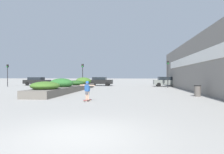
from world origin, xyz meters
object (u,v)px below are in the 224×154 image
object	(u,v)px
traffic_light_left	(83,71)
traffic_light_right	(168,70)
car_center_left	(37,81)
car_center_right	(100,81)
traffic_light_far_left	(7,72)
car_rightmost	(166,81)
trash_bin	(197,91)
skateboard	(87,100)
skateboarder	(87,88)

from	to	relation	value
traffic_light_left	traffic_light_right	size ratio (longest dim) A/B	0.90
car_center_left	traffic_light_right	distance (m)	22.67
car_center_right	traffic_light_far_left	bearing A→B (deg)	-71.58
car_center_right	car_rightmost	world-z (taller)	car_rightmost
traffic_light_far_left	traffic_light_left	bearing A→B (deg)	-1.94
trash_bin	car_rightmost	size ratio (longest dim) A/B	0.22
trash_bin	car_rightmost	bearing A→B (deg)	90.18
traffic_light_left	traffic_light_far_left	distance (m)	12.19
trash_bin	car_center_left	size ratio (longest dim) A/B	0.20
car_center_right	car_rightmost	size ratio (longest dim) A/B	1.04
skateboard	car_center_left	bearing A→B (deg)	144.16
skateboarder	traffic_light_far_left	distance (m)	23.79
traffic_light_right	traffic_light_far_left	bearing A→B (deg)	179.31
skateboarder	skateboard	bearing A→B (deg)	124.36
trash_bin	car_center_left	world-z (taller)	car_center_left
skateboard	traffic_light_far_left	distance (m)	23.85
traffic_light_left	traffic_light_far_left	xyz separation A→B (m)	(-12.19, 0.41, 0.02)
car_center_right	traffic_light_far_left	distance (m)	14.80
trash_bin	traffic_light_left	world-z (taller)	traffic_light_left
car_rightmost	traffic_light_left	xyz separation A→B (m)	(-12.61, -3.69, 1.55)
skateboarder	traffic_light_left	distance (m)	17.05
skateboarder	trash_bin	distance (m)	9.01
trash_bin	car_center_left	bearing A→B (deg)	142.28
car_rightmost	car_center_right	bearing A→B (deg)	-97.20
traffic_light_left	car_center_left	bearing A→B (deg)	152.41
car_center_right	traffic_light_far_left	world-z (taller)	traffic_light_far_left
traffic_light_left	traffic_light_right	distance (m)	12.36
traffic_light_left	car_rightmost	bearing A→B (deg)	16.32
car_center_left	traffic_light_left	distance (m)	11.05
car_center_left	traffic_light_far_left	bearing A→B (deg)	-28.13
car_center_left	traffic_light_right	size ratio (longest dim) A/B	1.16
skateboarder	traffic_light_left	world-z (taller)	traffic_light_left
skateboard	traffic_light_left	bearing A→B (deg)	126.21
trash_bin	skateboarder	bearing A→B (deg)	-152.86
car_center_left	car_center_right	xyz separation A→B (m)	(11.47, -0.01, 0.01)
skateboarder	traffic_light_left	bearing A→B (deg)	126.21
car_rightmost	traffic_light_far_left	distance (m)	25.06
skateboarder	car_center_left	distance (m)	25.76
traffic_light_right	car_center_left	bearing A→B (deg)	167.35
traffic_light_left	traffic_light_right	xyz separation A→B (m)	(12.35, 0.12, 0.22)
traffic_light_far_left	car_center_right	bearing A→B (deg)	18.42
car_center_left	car_center_right	bearing A→B (deg)	89.97
skateboarder	car_rightmost	xyz separation A→B (m)	(7.96, 20.02, -0.02)
car_center_right	skateboarder	bearing A→B (deg)	7.65
traffic_light_far_left	trash_bin	bearing A→B (deg)	-26.95
car_rightmost	traffic_light_left	world-z (taller)	traffic_light_left
trash_bin	car_center_right	xyz separation A→B (m)	(-10.88, 17.28, 0.34)
skateboard	car_center_left	distance (m)	25.77
car_rightmost	traffic_light_right	world-z (taller)	traffic_light_right
car_rightmost	traffic_light_left	distance (m)	13.23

